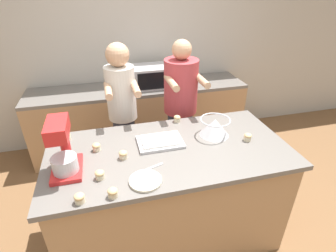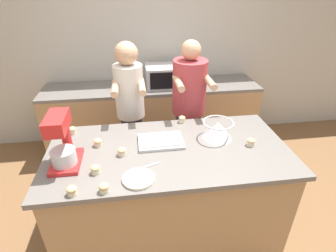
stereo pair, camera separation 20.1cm
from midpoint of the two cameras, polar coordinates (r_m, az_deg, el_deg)
The scene contains 20 objects.
ground_plane at distance 2.72m, azimuth 2.42°, elevation -21.89°, with size 16.00×16.00×0.00m, color brown.
back_wall at distance 3.66m, azimuth -2.55°, elevation 17.19°, with size 10.00×0.06×2.70m.
island_counter at distance 2.37m, azimuth 2.67°, elevation -14.61°, with size 1.89×0.94×0.95m.
back_counter at distance 3.63m, azimuth -1.69°, elevation 1.99°, with size 2.80×0.60×0.90m.
person_left at distance 2.71m, azimuth -5.96°, elevation 2.09°, with size 0.30×0.48×1.64m.
person_right at distance 2.80m, azimuth 6.50°, elevation 2.36°, with size 0.36×0.51×1.63m.
stand_mixer at distance 1.92m, azimuth -19.27°, elevation -3.71°, with size 0.20×0.30×0.39m.
mixing_bowl at distance 2.22m, azimuth 13.31°, elevation -0.78°, with size 0.26×0.26×0.15m.
baking_tray at distance 2.12m, azimuth 1.11°, elevation -3.35°, with size 0.36×0.25×0.04m.
microwave_oven at distance 3.43m, azimuth 1.52°, elevation 10.85°, with size 0.55×0.38×0.26m.
small_plate at distance 1.77m, azimuth -3.18°, elevation -11.50°, with size 0.22×0.22×0.02m.
knife at distance 1.87m, azimuth -2.39°, elevation -9.15°, with size 0.21×0.09×0.01m.
cupcake_0 at distance 2.43m, azimuth 5.44°, elevation 1.43°, with size 0.06×0.06×0.06m.
cupcake_1 at distance 2.35m, azimuth -17.86°, elevation -0.96°, with size 0.06×0.06×0.06m.
cupcake_2 at distance 1.99m, azimuth -7.23°, elevation -5.65°, with size 0.06×0.06×0.06m.
cupcake_3 at distance 1.72m, azimuth -17.07°, elevation -13.41°, with size 0.06×0.06×0.06m.
cupcake_4 at distance 2.13m, azimuth -12.46°, elevation -3.59°, with size 0.06×0.06×0.06m.
cupcake_5 at distance 1.69m, azimuth -10.43°, elevation -13.23°, with size 0.06×0.06×0.06m.
cupcake_6 at distance 2.22m, azimuth 20.08°, elevation -3.38°, with size 0.06×0.06×0.06m.
cupcake_7 at distance 1.85m, azimuth -12.54°, elevation -9.32°, with size 0.06×0.06×0.06m.
Camera 2 is at (-0.24, -1.69, 2.12)m, focal length 28.00 mm.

